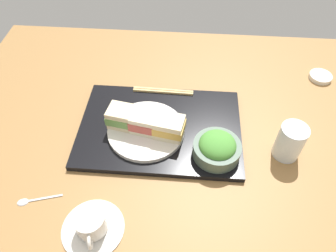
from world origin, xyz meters
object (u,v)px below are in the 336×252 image
at_px(drinking_glass, 290,142).
at_px(teaspoon, 29,200).
at_px(sandwich_middle, 146,122).
at_px(chopsticks_pair, 163,91).
at_px(sandwich_far, 122,117).
at_px(salad_bowl, 217,148).
at_px(sandwich_plate, 146,130).
at_px(sandwich_near, 169,127).
at_px(small_sauce_dish, 320,77).
at_px(coffee_cup, 91,225).

height_order(drinking_glass, teaspoon, drinking_glass).
xyz_separation_m(sandwich_middle, chopsticks_pair, (-0.03, -0.17, -0.04)).
xyz_separation_m(sandwich_far, chopsticks_pair, (-0.10, -0.15, -0.04)).
relative_size(salad_bowl, teaspoon, 1.16).
relative_size(chopsticks_pair, drinking_glass, 1.85).
relative_size(sandwich_plate, sandwich_near, 2.41).
xyz_separation_m(salad_bowl, teaspoon, (0.45, 0.16, -0.04)).
relative_size(sandwich_near, chopsticks_pair, 0.47).
bearing_deg(drinking_glass, sandwich_far, -6.09).
bearing_deg(chopsticks_pair, sandwich_far, 56.95).
bearing_deg(chopsticks_pair, drinking_glass, 150.18).
height_order(sandwich_far, small_sauce_dish, sandwich_far).
xyz_separation_m(sandwich_far, teaspoon, (0.19, 0.24, -0.05)).
bearing_deg(sandwich_near, drinking_glass, 176.53).
bearing_deg(teaspoon, salad_bowl, -160.03).
xyz_separation_m(sandwich_plate, salad_bowl, (-0.19, 0.06, 0.02)).
relative_size(small_sauce_dish, teaspoon, 0.68).
distance_m(coffee_cup, drinking_glass, 0.53).
distance_m(salad_bowl, drinking_glass, 0.19).
bearing_deg(sandwich_far, sandwich_plate, 167.73).
distance_m(sandwich_plate, sandwich_middle, 0.03).
bearing_deg(sandwich_plate, sandwich_far, -12.27).
bearing_deg(sandwich_middle, sandwich_near, 167.73).
height_order(sandwich_far, drinking_glass, drinking_glass).
distance_m(sandwich_near, sandwich_middle, 0.07).
bearing_deg(salad_bowl, chopsticks_pair, -55.05).
distance_m(sandwich_middle, teaspoon, 0.35).
distance_m(drinking_glass, small_sauce_dish, 0.37).
height_order(sandwich_far, coffee_cup, sandwich_far).
relative_size(drinking_glass, small_sauce_dish, 1.39).
bearing_deg(chopsticks_pair, teaspoon, 53.49).
distance_m(chopsticks_pair, coffee_cup, 0.47).
distance_m(sandwich_plate, sandwich_near, 0.08).
xyz_separation_m(sandwich_plate, teaspoon, (0.26, 0.23, -0.02)).
bearing_deg(coffee_cup, salad_bowl, -141.78).
bearing_deg(salad_bowl, coffee_cup, 38.22).
height_order(salad_bowl, small_sauce_dish, salad_bowl).
xyz_separation_m(sandwich_far, small_sauce_dish, (-0.62, -0.28, -0.05)).
relative_size(sandwich_plate, small_sauce_dish, 2.94).
height_order(sandwich_middle, chopsticks_pair, sandwich_middle).
xyz_separation_m(drinking_glass, small_sauce_dish, (-0.17, -0.32, -0.04)).
relative_size(coffee_cup, small_sauce_dish, 1.95).
distance_m(sandwich_middle, sandwich_far, 0.07).
xyz_separation_m(sandwich_far, drinking_glass, (-0.45, 0.05, -0.01)).
bearing_deg(sandwich_plate, coffee_cup, 72.83).
height_order(sandwich_plate, salad_bowl, salad_bowl).
bearing_deg(sandwich_far, coffee_cup, 85.79).
distance_m(sandwich_near, salad_bowl, 0.14).
xyz_separation_m(sandwich_middle, sandwich_far, (0.07, -0.01, 0.00)).
xyz_separation_m(coffee_cup, small_sauce_dish, (-0.64, -0.57, -0.02)).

